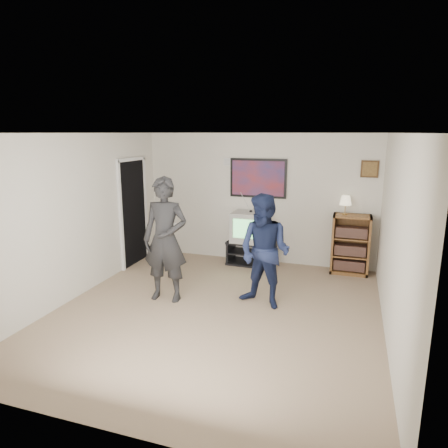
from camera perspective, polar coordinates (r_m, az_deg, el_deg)
The scene contains 13 objects.
room_shell at distance 5.75m, azimuth -0.02°, elevation 0.33°, with size 4.51×5.00×2.51m.
media_stand at distance 7.78m, azimuth 3.97°, elevation -4.11°, with size 0.93×0.54×0.46m.
crt_television at distance 7.65m, azimuth 3.82°, elevation -0.39°, with size 0.68×0.57×0.57m, color #A3A39E, non-canonical shape.
bookshelf at distance 7.53m, azimuth 17.62°, elevation -2.80°, with size 0.66×0.38×1.08m, color brown, non-canonical shape.
table_lamp at distance 7.40m, azimuth 16.95°, elevation 2.61°, with size 0.21×0.21×0.34m, color #FCECBF, non-canonical shape.
person_tall at distance 6.03m, azimuth -8.38°, elevation -2.23°, with size 0.69×0.45×1.88m, color black.
person_short at distance 5.78m, azimuth 5.82°, elevation -3.93°, with size 0.81×0.63×1.67m, color #171F40.
controller_left at distance 6.19m, azimuth -7.20°, elevation -0.12°, with size 0.04×0.12×0.04m, color white.
controller_right at distance 5.95m, azimuth 6.81°, elevation -2.17°, with size 0.03×0.12×0.03m, color white.
poster at distance 7.71m, azimuth 4.88°, elevation 6.53°, with size 1.10×0.03×0.75m, color black.
air_vent at distance 7.83m, azimuth 0.97°, elevation 8.88°, with size 0.28×0.02×0.14m, color white.
small_picture at distance 7.50m, azimuth 20.09°, elevation 7.39°, with size 0.30×0.03×0.30m, color #30200F.
doorway at distance 7.84m, azimuth -12.86°, elevation 1.54°, with size 0.03×0.85×2.00m, color black.
Camera 1 is at (1.73, -4.99, 2.51)m, focal length 32.00 mm.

